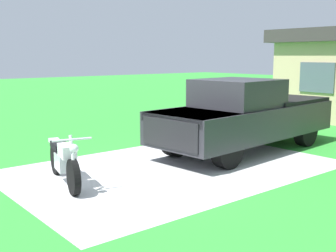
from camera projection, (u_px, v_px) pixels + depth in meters
ground_plane at (174, 168)px, 9.52m from camera, size 80.00×80.00×0.00m
driveway_pad at (174, 168)px, 9.52m from camera, size 4.72×7.12×0.01m
motorcycle at (64, 160)px, 8.28m from camera, size 2.18×0.86×1.09m
pickup_truck at (247, 115)px, 11.18m from camera, size 2.45×5.76×1.90m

